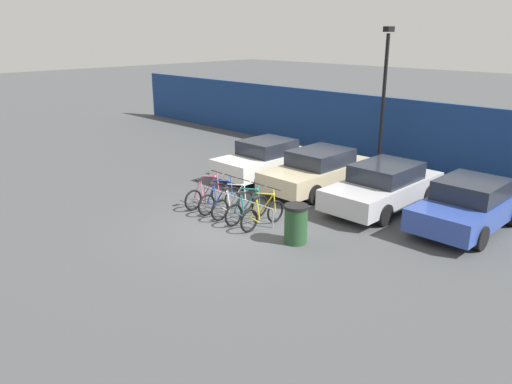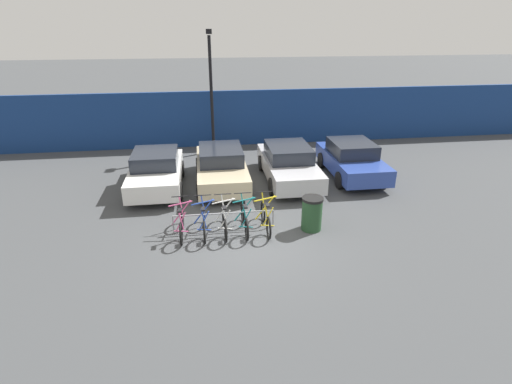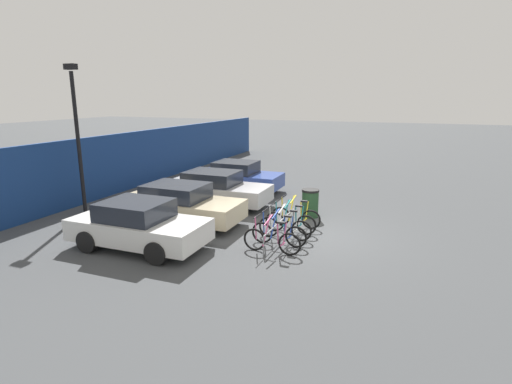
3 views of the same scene
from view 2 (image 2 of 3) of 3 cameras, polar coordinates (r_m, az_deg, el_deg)
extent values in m
plane|color=#424447|center=(11.49, -0.93, -6.80)|extent=(120.00, 120.00, 0.00)
cube|color=navy|center=(19.90, -4.40, 10.42)|extent=(36.00, 0.16, 2.68)
cylinder|color=gray|center=(11.78, -4.64, -3.05)|extent=(2.96, 0.04, 0.04)
cylinder|color=gray|center=(11.93, -11.73, -4.62)|extent=(0.04, 0.04, 0.55)
cylinder|color=gray|center=(12.05, 2.45, -3.80)|extent=(0.04, 0.04, 0.55)
torus|color=black|center=(11.29, -10.65, -5.91)|extent=(0.06, 0.66, 0.66)
torus|color=black|center=(12.22, -10.49, -3.52)|extent=(0.06, 0.66, 0.66)
cylinder|color=#E55993|center=(11.75, -10.66, -2.93)|extent=(0.60, 0.04, 0.76)
cylinder|color=#E55993|center=(11.57, -10.78, -1.66)|extent=(0.68, 0.04, 0.16)
cylinder|color=#E55993|center=(11.47, -10.69, -3.93)|extent=(0.14, 0.04, 0.63)
cylinder|color=#E55993|center=(11.29, -10.73, -4.28)|extent=(0.32, 0.03, 0.58)
cylinder|color=#E55993|center=(11.48, -10.61, -5.53)|extent=(0.40, 0.03, 0.08)
cylinder|color=#E55993|center=(12.03, -10.62, -2.14)|extent=(0.12, 0.04, 0.69)
cylinder|color=black|center=(11.84, -10.75, -0.63)|extent=(0.52, 0.03, 0.03)
cube|color=black|center=(11.24, -10.83, -2.61)|extent=(0.10, 0.22, 0.05)
torus|color=black|center=(11.27, -7.38, -5.74)|extent=(0.06, 0.66, 0.66)
torus|color=black|center=(12.20, -7.48, -3.36)|extent=(0.06, 0.66, 0.66)
cylinder|color=#284CB7|center=(11.73, -7.53, -2.76)|extent=(0.60, 0.04, 0.76)
cylinder|color=#284CB7|center=(11.55, -7.60, -1.49)|extent=(0.68, 0.04, 0.16)
cylinder|color=#284CB7|center=(11.45, -7.48, -3.76)|extent=(0.14, 0.04, 0.63)
cylinder|color=#284CB7|center=(11.26, -7.47, -4.11)|extent=(0.32, 0.03, 0.58)
cylinder|color=#284CB7|center=(11.45, -7.39, -5.36)|extent=(0.40, 0.03, 0.08)
cylinder|color=#284CB7|center=(12.01, -7.56, -1.98)|extent=(0.12, 0.04, 0.69)
cylinder|color=black|center=(11.82, -7.65, -0.46)|extent=(0.52, 0.03, 0.03)
cube|color=black|center=(11.22, -7.56, -2.43)|extent=(0.10, 0.22, 0.05)
torus|color=black|center=(11.28, -4.35, -5.57)|extent=(0.06, 0.66, 0.66)
torus|color=black|center=(12.21, -4.70, -3.20)|extent=(0.06, 0.66, 0.66)
cylinder|color=silver|center=(11.74, -4.63, -2.60)|extent=(0.60, 0.04, 0.76)
cylinder|color=silver|center=(11.56, -4.66, -1.33)|extent=(0.68, 0.04, 0.16)
cylinder|color=silver|center=(11.46, -4.51, -3.60)|extent=(0.14, 0.04, 0.63)
cylinder|color=silver|center=(11.28, -4.45, -3.94)|extent=(0.32, 0.03, 0.58)
cylinder|color=silver|center=(11.47, -4.42, -5.20)|extent=(0.40, 0.03, 0.08)
cylinder|color=silver|center=(12.02, -4.74, -1.82)|extent=(0.12, 0.04, 0.69)
cylinder|color=black|center=(11.83, -4.78, -0.30)|extent=(0.52, 0.03, 0.03)
cube|color=black|center=(11.23, -4.54, -2.26)|extent=(0.10, 0.22, 0.05)
torus|color=black|center=(11.32, -1.33, -5.38)|extent=(0.06, 0.66, 0.66)
torus|color=black|center=(12.25, -1.91, -3.04)|extent=(0.06, 0.66, 0.66)
cylinder|color=#197A7F|center=(11.78, -1.74, -2.43)|extent=(0.60, 0.04, 0.76)
cylinder|color=#197A7F|center=(11.60, -1.72, -1.16)|extent=(0.68, 0.04, 0.16)
cylinder|color=#197A7F|center=(11.51, -1.55, -3.42)|extent=(0.14, 0.04, 0.63)
cylinder|color=#197A7F|center=(11.32, -1.43, -3.76)|extent=(0.32, 0.03, 0.58)
cylinder|color=#197A7F|center=(11.51, -1.45, -5.01)|extent=(0.40, 0.03, 0.08)
cylinder|color=#197A7F|center=(12.06, -1.91, -1.66)|extent=(0.12, 0.04, 0.69)
cylinder|color=black|center=(11.87, -1.91, -0.14)|extent=(0.52, 0.03, 0.03)
cube|color=black|center=(11.27, -1.51, -2.09)|extent=(0.10, 0.22, 0.05)
torus|color=black|center=(11.40, 1.82, -5.17)|extent=(0.06, 0.66, 0.66)
torus|color=black|center=(12.32, 1.00, -2.86)|extent=(0.06, 0.66, 0.66)
cylinder|color=yellow|center=(11.86, 1.29, -2.25)|extent=(0.60, 0.04, 0.76)
cylinder|color=yellow|center=(11.68, 1.34, -0.99)|extent=(0.68, 0.04, 0.16)
cylinder|color=yellow|center=(11.58, 1.55, -3.22)|extent=(0.14, 0.04, 0.63)
cylinder|color=yellow|center=(11.40, 1.72, -3.56)|extent=(0.32, 0.03, 0.58)
cylinder|color=yellow|center=(11.59, 1.65, -4.81)|extent=(0.40, 0.03, 0.08)
cylinder|color=yellow|center=(12.14, 1.04, -1.48)|extent=(0.12, 0.04, 0.69)
cylinder|color=black|center=(11.95, 1.09, 0.02)|extent=(0.52, 0.03, 0.03)
cube|color=black|center=(11.35, 1.64, -1.90)|extent=(0.10, 0.22, 0.05)
cube|color=silver|center=(15.13, -14.04, 2.51)|extent=(1.80, 3.98, 0.62)
cube|color=#1E232D|center=(15.04, -14.22, 4.67)|extent=(1.58, 1.83, 0.52)
cylinder|color=black|center=(16.40, -16.58, 2.94)|extent=(0.20, 0.64, 0.64)
cylinder|color=black|center=(16.22, -10.60, 3.31)|extent=(0.20, 0.64, 0.64)
cylinder|color=black|center=(14.28, -17.75, -0.26)|extent=(0.20, 0.64, 0.64)
cylinder|color=black|center=(14.07, -10.89, 0.12)|extent=(0.20, 0.64, 0.64)
cube|color=#C1B28E|center=(15.18, -4.97, 3.21)|extent=(1.80, 4.38, 0.62)
cube|color=#1E232D|center=(15.10, -5.07, 5.38)|extent=(1.58, 2.01, 0.52)
cylinder|color=black|center=(16.44, -8.18, 3.75)|extent=(0.20, 0.64, 0.64)
cylinder|color=black|center=(16.51, -2.24, 4.06)|extent=(0.20, 0.64, 0.64)
cylinder|color=black|center=(14.07, -8.10, 0.32)|extent=(0.20, 0.64, 0.64)
cylinder|color=black|center=(14.15, -1.18, 0.70)|extent=(0.20, 0.64, 0.64)
cube|color=#B7B7BC|center=(15.47, 4.65, 3.61)|extent=(1.80, 4.42, 0.62)
cube|color=#1E232D|center=(15.39, 4.63, 5.75)|extent=(1.58, 2.04, 0.52)
cylinder|color=black|center=(16.59, 0.79, 4.17)|extent=(0.20, 0.64, 0.64)
cylinder|color=black|center=(16.92, 6.54, 4.40)|extent=(0.20, 0.64, 0.64)
cylinder|color=black|center=(14.22, 2.35, 0.80)|extent=(0.20, 0.64, 0.64)
cylinder|color=black|center=(14.61, 8.97, 1.14)|extent=(0.20, 0.64, 0.64)
cube|color=#2D479E|center=(16.33, 13.49, 4.11)|extent=(1.80, 4.01, 0.62)
cube|color=#1E232D|center=(16.25, 13.55, 6.12)|extent=(1.58, 1.85, 0.52)
cylinder|color=black|center=(17.17, 9.39, 4.52)|extent=(0.20, 0.64, 0.64)
cylinder|color=black|center=(17.74, 14.69, 4.68)|extent=(0.20, 0.64, 0.64)
cylinder|color=black|center=(15.10, 11.90, 1.67)|extent=(0.20, 0.64, 0.64)
cylinder|color=black|center=(15.75, 17.78, 1.95)|extent=(0.20, 0.64, 0.64)
cylinder|color=black|center=(18.65, -6.37, 13.39)|extent=(0.14, 0.14, 5.18)
cube|color=black|center=(18.38, -6.77, 21.83)|extent=(0.24, 0.44, 0.20)
cylinder|color=#234728|center=(11.93, 7.97, -3.24)|extent=(0.60, 0.60, 0.95)
cylinder|color=black|center=(11.72, 8.11, -0.98)|extent=(0.63, 0.63, 0.08)
camera|label=1|loc=(10.92, 76.87, 2.92)|focal=35.00mm
camera|label=3|loc=(12.85, -64.46, 3.54)|focal=28.00mm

